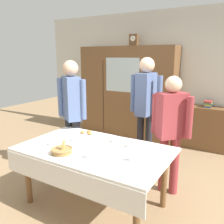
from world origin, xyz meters
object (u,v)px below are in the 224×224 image
Objects in this scene: tea_cup_center at (114,140)px; tea_cup_back_edge at (129,145)px; mantel_clock at (134,40)px; spoon_far_right at (106,140)px; book_stack at (208,104)px; person_beside_shelf at (171,125)px; tea_cup_near_right at (75,139)px; pastry_plate at (87,134)px; dining_table at (93,157)px; person_behind_table_left at (146,102)px; tea_cup_mid_right at (52,143)px; spoon_front_edge at (69,137)px; wall_cabinet at (127,92)px; tea_cup_far_right at (132,159)px; tea_cup_near_left at (90,156)px; person_behind_table_right at (72,106)px; bookshelf_low at (206,128)px; bread_basket at (62,150)px.

tea_cup_back_edge is at bearing -10.19° from tea_cup_center.
mantel_clock is 2.73m from spoon_far_right.
person_beside_shelf is (-0.14, -1.87, 0.04)m from book_stack.
tea_cup_near_right reaches higher than pastry_plate.
tea_cup_back_edge is at bearing -10.58° from spoon_far_right.
person_behind_table_left reaches higher than dining_table.
pastry_plate is at bearing 171.93° from tea_cup_center.
dining_table is 14.60× the size of spoon_far_right.
pastry_plate is (-0.02, 0.28, -0.02)m from tea_cup_near_right.
tea_cup_mid_right is 1.09× the size of spoon_front_edge.
wall_cabinet is 1.24× the size of person_behind_table_left.
tea_cup_far_right is 0.44m from tea_cup_near_left.
person_behind_table_right is at bearing 162.35° from spoon_far_right.
tea_cup_mid_right is at bearing -142.11° from tea_cup_center.
tea_cup_near_left is at bearing -6.09° from tea_cup_mid_right.
book_stack is at bearing 76.45° from tea_cup_near_left.
dining_table is 0.54m from tea_cup_far_right.
book_stack reaches higher than tea_cup_back_edge.
dining_table is 13.36× the size of tea_cup_mid_right.
tea_cup_far_right is (1.28, -2.65, -1.34)m from mantel_clock.
person_beside_shelf is (0.69, 0.44, 0.20)m from spoon_far_right.
bookshelf_low reaches higher than dining_table.
person_behind_table_left is 1.03× the size of person_behind_table_right.
dining_table is 6.20× the size of pastry_plate.
person_behind_table_right is at bearing -172.33° from person_beside_shelf.
pastry_plate is at bearing -159.03° from person_beside_shelf.
tea_cup_center is at bearing -66.17° from wall_cabinet.
pastry_plate is 0.55m from person_behind_table_right.
person_behind_table_right reaches higher than pastry_plate.
bookshelf_low is 2.68m from person_behind_table_right.
person_beside_shelf reaches higher than spoon_front_edge.
person_beside_shelf is (1.17, 0.59, 0.20)m from spoon_front_edge.
tea_cup_center is (0.86, -2.28, -1.34)m from mantel_clock.
tea_cup_center is at bearing -8.07° from pastry_plate.
tea_cup_mid_right is at bearing -162.70° from dining_table.
mantel_clock is 2.02× the size of spoon_far_right.
mantel_clock is 0.14× the size of person_behind_table_right.
person_behind_table_right reaches higher than tea_cup_near_left.
bread_basket reaches higher than pastry_plate.
spoon_far_right is 1.00× the size of spoon_front_edge.
person_behind_table_left is at bearing 40.46° from person_behind_table_right.
mantel_clock is 2.86m from tea_cup_near_right.
spoon_far_right and spoon_front_edge have the same top height.
tea_cup_far_right is (0.53, -0.06, 0.12)m from dining_table.
tea_cup_mid_right is at bearing -133.52° from spoon_far_right.
dining_table is at bearing -73.78° from mantel_clock.
tea_cup_back_edge is at bearing -101.27° from bookshelf_low.
spoon_front_edge is at bearing 160.30° from dining_table.
spoon_far_right is 0.08× the size of person_beside_shelf.
person_behind_table_left reaches higher than bread_basket.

